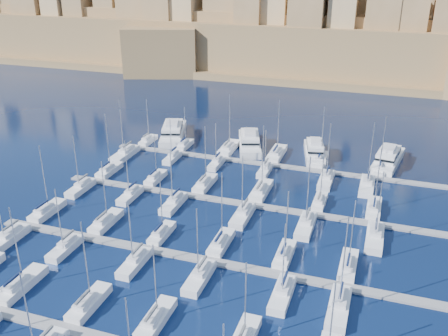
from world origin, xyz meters
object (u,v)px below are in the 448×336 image
(motor_yacht_b, at_px, (250,142))
(motor_yacht_c, at_px, (315,151))
(sailboat_2, at_px, (89,303))
(motor_yacht_d, at_px, (388,158))
(motor_yacht_a, at_px, (173,132))

(motor_yacht_b, height_order, motor_yacht_c, same)
(sailboat_2, bearing_deg, motor_yacht_d, 60.52)
(motor_yacht_a, bearing_deg, motor_yacht_d, -1.16)
(sailboat_2, height_order, motor_yacht_d, sailboat_2)
(motor_yacht_d, bearing_deg, motor_yacht_a, 178.84)
(motor_yacht_c, height_order, motor_yacht_d, same)
(motor_yacht_a, height_order, motor_yacht_c, same)
(sailboat_2, relative_size, motor_yacht_a, 0.70)
(motor_yacht_a, bearing_deg, motor_yacht_c, -2.87)
(motor_yacht_c, relative_size, motor_yacht_d, 0.90)
(sailboat_2, distance_m, motor_yacht_d, 80.90)
(sailboat_2, bearing_deg, motor_yacht_c, 72.54)
(motor_yacht_d, bearing_deg, motor_yacht_c, -177.30)
(sailboat_2, height_order, motor_yacht_a, sailboat_2)
(motor_yacht_c, bearing_deg, motor_yacht_d, 2.70)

